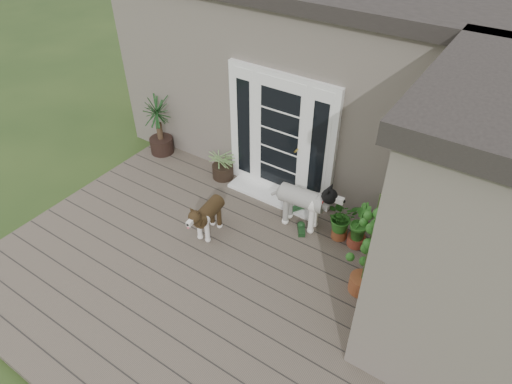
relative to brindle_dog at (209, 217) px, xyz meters
The scene contains 15 objects.
deck 0.98m from the brindle_dog, 53.45° to the right, with size 6.20×4.60×0.12m, color #6B5B4C.
house_main 3.74m from the brindle_dog, 81.34° to the left, with size 7.40×4.00×3.10m, color #665E54.
house_wing 3.63m from the brindle_dog, ahead, with size 1.60×2.40×3.10m, color #665E54.
door_unit 1.69m from the brindle_dog, 77.14° to the left, with size 1.90×0.14×2.15m, color white.
door_step 1.35m from the brindle_dog, 75.21° to the left, with size 1.60×0.40×0.05m, color white.
brindle_dog is the anchor object (origin of this frame).
white_dog 1.42m from the brindle_dog, 41.45° to the left, with size 0.40×0.94×0.79m, color beige, non-canonical shape.
spider_plant 1.46m from the brindle_dog, 119.01° to the left, with size 0.63×0.63×0.67m, color #93B36E, non-canonical shape.
yucca 2.55m from the brindle_dog, 149.73° to the left, with size 0.83×0.83×1.21m, color black, non-canonical shape.
herb_a 1.98m from the brindle_dog, 30.93° to the left, with size 0.46×0.46×0.59m, color #235F1B.
herb_b 2.22m from the brindle_dog, 27.17° to the left, with size 0.35×0.35×0.53m, color #255618.
herb_c 2.80m from the brindle_dog, 27.14° to the left, with size 0.36×0.36×0.56m, color #255819.
sapling 2.45m from the brindle_dog, ahead, with size 0.50×0.50×1.71m, color #23651D, non-canonical shape.
clog_left 1.44m from the brindle_dog, 34.64° to the left, with size 0.14×0.31×0.09m, color black, non-canonical shape.
clog_right 1.50m from the brindle_dog, 54.16° to the left, with size 0.16×0.34×0.10m, color #153518, non-canonical shape.
Camera 1 is at (2.81, -2.61, 4.86)m, focal length 30.97 mm.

